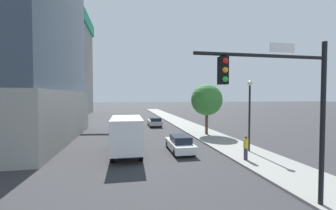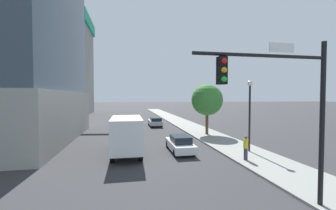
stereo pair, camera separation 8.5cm
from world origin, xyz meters
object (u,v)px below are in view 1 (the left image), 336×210
object	(u,v)px
box_truck	(127,133)
street_tree	(207,100)
street_lamp	(250,105)
car_silver	(155,122)
traffic_light_pole	(284,95)
car_green	(126,129)
pedestrian_yellow_shirt	(246,147)
car_white	(180,144)
construction_building	(60,61)

from	to	relation	value
box_truck	street_tree	bearing A→B (deg)	36.60
street_lamp	car_silver	size ratio (longest dim) A/B	1.29
traffic_light_pole	car_silver	bearing A→B (deg)	93.59
car_green	box_truck	bearing A→B (deg)	-90.00
street_lamp	box_truck	world-z (taller)	street_lamp
box_truck	pedestrian_yellow_shirt	bearing A→B (deg)	-24.20
traffic_light_pole	car_green	distance (m)	21.18
traffic_light_pole	street_lamp	distance (m)	9.83
car_white	box_truck	world-z (taller)	box_truck
pedestrian_yellow_shirt	car_white	bearing A→B (deg)	136.80
car_white	box_truck	distance (m)	4.67
construction_building	traffic_light_pole	distance (m)	62.05
construction_building	box_truck	world-z (taller)	construction_building
traffic_light_pole	street_tree	size ratio (longest dim) A/B	1.12
street_tree	car_silver	xyz separation A→B (m)	(-5.24, 9.49, -3.62)
car_silver	box_truck	distance (m)	17.39
car_silver	pedestrian_yellow_shirt	xyz separation A→B (m)	(4.01, -20.60, 0.30)
construction_building	pedestrian_yellow_shirt	distance (m)	57.81
street_tree	car_silver	distance (m)	11.43
box_truck	street_lamp	bearing A→B (deg)	-8.69
traffic_light_pole	car_white	world-z (taller)	traffic_light_pole
street_tree	car_silver	bearing A→B (deg)	118.87
car_silver	car_white	xyz separation A→B (m)	(0.00, -16.84, -0.05)
car_green	pedestrian_yellow_shirt	distance (m)	15.67
car_silver	car_green	bearing A→B (deg)	-121.29
street_lamp	pedestrian_yellow_shirt	world-z (taller)	street_lamp
car_white	pedestrian_yellow_shirt	distance (m)	5.51
street_lamp	box_truck	xyz separation A→B (m)	(-10.20, 1.56, -2.27)
pedestrian_yellow_shirt	car_silver	bearing A→B (deg)	101.01
construction_building	box_truck	xyz separation A→B (m)	(17.60, -45.91, -12.85)
street_tree	car_white	distance (m)	9.74
car_silver	box_truck	bearing A→B (deg)	-105.17
car_green	car_silver	world-z (taller)	car_silver
car_silver	pedestrian_yellow_shirt	size ratio (longest dim) A/B	2.63
car_white	car_silver	bearing A→B (deg)	90.00
car_green	box_truck	xyz separation A→B (m)	(-0.00, -9.28, 1.05)
car_green	car_silver	distance (m)	8.75
traffic_light_pole	street_lamp	bearing A→B (deg)	66.24
traffic_light_pole	car_white	xyz separation A→B (m)	(-1.71, 10.45, -4.14)
street_lamp	street_tree	bearing A→B (deg)	92.78
street_tree	pedestrian_yellow_shirt	xyz separation A→B (m)	(-1.23, -11.10, -3.32)
street_tree	car_silver	world-z (taller)	street_tree
car_green	car_white	distance (m)	10.41
street_lamp	box_truck	size ratio (longest dim) A/B	0.83
car_white	traffic_light_pole	bearing A→B (deg)	-80.69
street_lamp	street_tree	size ratio (longest dim) A/B	0.97
street_lamp	car_green	distance (m)	15.26
car_green	car_white	xyz separation A→B (m)	(4.54, -9.36, -0.02)
traffic_light_pole	car_green	bearing A→B (deg)	107.52
car_white	street_lamp	bearing A→B (deg)	-14.65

